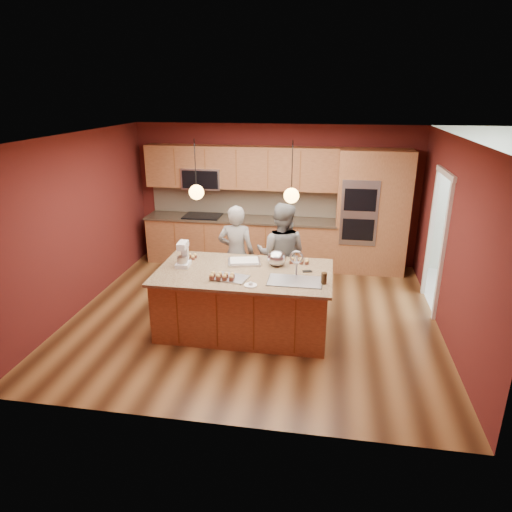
% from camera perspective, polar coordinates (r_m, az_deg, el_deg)
% --- Properties ---
extents(floor, '(5.50, 5.50, 0.00)m').
position_cam_1_polar(floor, '(7.15, -0.23, -7.34)').
color(floor, '#3F2412').
rests_on(floor, ground).
extents(ceiling, '(5.50, 5.50, 0.00)m').
position_cam_1_polar(ceiling, '(6.38, -0.27, 14.75)').
color(ceiling, white).
rests_on(ceiling, ground).
extents(wall_back, '(5.50, 0.00, 5.50)m').
position_cam_1_polar(wall_back, '(9.03, 2.41, 7.63)').
color(wall_back, '#541A17').
rests_on(wall_back, ground).
extents(wall_front, '(5.50, 0.00, 5.50)m').
position_cam_1_polar(wall_front, '(4.36, -5.75, -6.46)').
color(wall_front, '#541A17').
rests_on(wall_front, ground).
extents(wall_left, '(0.00, 5.00, 5.00)m').
position_cam_1_polar(wall_left, '(7.58, -21.26, 3.84)').
color(wall_left, '#541A17').
rests_on(wall_left, ground).
extents(wall_right, '(0.00, 5.00, 5.00)m').
position_cam_1_polar(wall_right, '(6.77, 23.38, 1.71)').
color(wall_right, '#541A17').
rests_on(wall_right, ground).
extents(cabinet_run, '(3.74, 0.64, 2.30)m').
position_cam_1_polar(cabinet_run, '(8.98, -2.15, 5.17)').
color(cabinet_run, brown).
rests_on(cabinet_run, floor).
extents(oven_column, '(1.30, 0.62, 2.30)m').
position_cam_1_polar(oven_column, '(8.76, 14.26, 5.29)').
color(oven_column, brown).
rests_on(oven_column, floor).
extents(doorway_trim, '(0.08, 1.11, 2.20)m').
position_cam_1_polar(doorway_trim, '(7.59, 21.61, 1.45)').
color(doorway_trim, silver).
rests_on(doorway_trim, wall_right).
extents(pendant_left, '(0.20, 0.20, 0.80)m').
position_cam_1_polar(pendant_left, '(6.21, -7.45, 7.94)').
color(pendant_left, black).
rests_on(pendant_left, ceiling).
extents(pendant_right, '(0.20, 0.20, 0.80)m').
position_cam_1_polar(pendant_right, '(5.98, 4.45, 7.58)').
color(pendant_right, black).
rests_on(pendant_right, ceiling).
extents(island, '(2.45, 1.37, 1.28)m').
position_cam_1_polar(island, '(6.56, -1.36, -5.50)').
color(island, brown).
rests_on(island, floor).
extents(person_left, '(0.60, 0.40, 1.61)m').
position_cam_1_polar(person_left, '(7.34, -2.47, 0.23)').
color(person_left, black).
rests_on(person_left, floor).
extents(person_right, '(0.87, 0.71, 1.68)m').
position_cam_1_polar(person_right, '(7.22, 3.16, 0.16)').
color(person_right, gray).
rests_on(person_right, floor).
extents(stand_mixer, '(0.20, 0.27, 0.36)m').
position_cam_1_polar(stand_mixer, '(6.61, -9.10, 0.03)').
color(stand_mixer, silver).
rests_on(stand_mixer, island).
extents(sheet_cake, '(0.53, 0.44, 0.05)m').
position_cam_1_polar(sheet_cake, '(6.68, -1.49, -0.69)').
color(sheet_cake, silver).
rests_on(sheet_cake, island).
extents(cooling_rack, '(0.49, 0.39, 0.02)m').
position_cam_1_polar(cooling_rack, '(6.14, -3.12, -2.74)').
color(cooling_rack, '#A3A5AB').
rests_on(cooling_rack, island).
extents(mixing_bowl, '(0.28, 0.28, 0.23)m').
position_cam_1_polar(mixing_bowl, '(6.56, 2.60, -0.28)').
color(mixing_bowl, silver).
rests_on(mixing_bowl, island).
extents(plate, '(0.17, 0.17, 0.01)m').
position_cam_1_polar(plate, '(5.91, -0.68, -3.67)').
color(plate, white).
rests_on(plate, island).
extents(tumbler, '(0.08, 0.08, 0.15)m').
position_cam_1_polar(tumbler, '(6.01, 8.49, -2.77)').
color(tumbler, '#342311').
rests_on(tumbler, island).
extents(phone, '(0.15, 0.10, 0.01)m').
position_cam_1_polar(phone, '(6.41, 6.42, -1.90)').
color(phone, black).
rests_on(phone, island).
extents(cupcakes_left, '(0.24, 0.16, 0.07)m').
position_cam_1_polar(cupcakes_left, '(6.92, -8.40, -0.04)').
color(cupcakes_left, tan).
rests_on(cupcakes_left, island).
extents(cupcakes_rack, '(0.35, 0.17, 0.08)m').
position_cam_1_polar(cupcakes_rack, '(6.08, -4.24, -2.52)').
color(cupcakes_rack, tan).
rests_on(cupcakes_rack, island).
extents(cupcakes_right, '(0.30, 0.15, 0.07)m').
position_cam_1_polar(cupcakes_right, '(6.70, 5.42, -0.61)').
color(cupcakes_right, tan).
rests_on(cupcakes_right, island).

